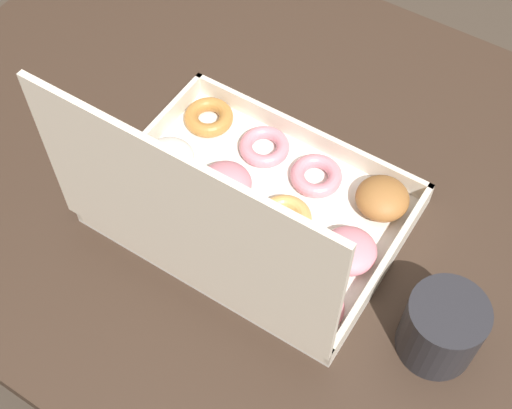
# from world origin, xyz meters

# --- Properties ---
(ground_plane) EXTENTS (8.00, 8.00, 0.00)m
(ground_plane) POSITION_xyz_m (0.00, 0.00, 0.00)
(ground_plane) COLOR #42382D
(dining_table) EXTENTS (1.28, 0.84, 0.71)m
(dining_table) POSITION_xyz_m (0.00, 0.00, 0.62)
(dining_table) COLOR #38281E
(dining_table) RESTS_ON ground_plane
(donut_box) EXTENTS (0.38, 0.29, 0.28)m
(donut_box) POSITION_xyz_m (0.06, 0.09, 0.76)
(donut_box) COLOR silver
(donut_box) RESTS_ON dining_table
(coffee_mug) EXTENTS (0.09, 0.09, 0.09)m
(coffee_mug) POSITION_xyz_m (-0.22, 0.11, 0.76)
(coffee_mug) COLOR #232328
(coffee_mug) RESTS_ON dining_table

